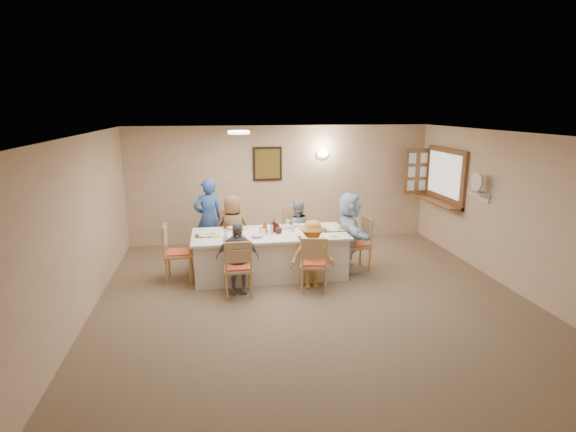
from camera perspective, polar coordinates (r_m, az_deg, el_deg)
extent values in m
plane|color=#7E6850|center=(6.80, 3.68, -11.36)|extent=(7.00, 7.00, 0.00)
plane|color=tan|center=(9.73, -0.87, 4.07)|extent=(6.50, 0.00, 6.50)
plane|color=tan|center=(3.30, 18.49, -16.54)|extent=(6.50, 0.00, 6.50)
plane|color=tan|center=(6.47, -25.46, -2.22)|extent=(0.00, 7.00, 7.00)
plane|color=tan|center=(7.77, 27.86, 0.02)|extent=(0.00, 7.00, 7.00)
plane|color=white|center=(6.17, 4.04, 10.18)|extent=(7.00, 7.00, 0.00)
cube|color=black|center=(9.60, -2.64, 6.64)|extent=(0.62, 0.04, 0.72)
cube|color=black|center=(9.58, -2.62, 6.62)|extent=(0.52, 0.02, 0.62)
ellipsoid|color=white|center=(9.76, 4.45, 7.91)|extent=(0.26, 0.09, 0.18)
cylinder|color=white|center=(7.51, -6.26, 10.52)|extent=(0.36, 0.36, 0.05)
cube|color=brown|center=(9.69, 19.35, 4.75)|extent=(0.06, 1.50, 1.15)
cube|color=brown|center=(9.72, 18.49, 1.70)|extent=(0.30, 1.50, 0.05)
cube|color=brown|center=(10.24, 16.05, 5.43)|extent=(0.55, 0.04, 1.00)
cube|color=white|center=(8.52, 23.13, 2.61)|extent=(0.22, 0.36, 0.03)
cube|color=silver|center=(7.85, -2.29, -4.84)|extent=(2.66, 1.12, 0.76)
imported|color=brown|center=(8.38, -6.98, -1.75)|extent=(0.78, 0.63, 1.32)
imported|color=#9295A5|center=(8.52, 1.12, -1.84)|extent=(0.58, 0.46, 1.19)
imported|color=gray|center=(7.10, -6.44, -5.27)|extent=(0.72, 0.38, 1.16)
imported|color=gold|center=(7.26, 3.10, -4.90)|extent=(0.74, 0.44, 1.13)
imported|color=#C2EAFE|center=(8.05, 7.77, -2.02)|extent=(1.37, 0.56, 1.43)
imported|color=#325BA8|center=(8.80, -10.07, -0.31)|extent=(0.76, 0.66, 1.56)
cube|color=#472B19|center=(7.29, -6.59, -3.24)|extent=(0.34, 0.25, 0.01)
cylinder|color=white|center=(7.29, -6.60, -3.16)|extent=(0.25, 0.25, 0.02)
cube|color=yellow|center=(7.25, -5.15, -3.24)|extent=(0.14, 0.14, 0.01)
cube|color=#472B19|center=(7.44, 2.68, -2.81)|extent=(0.35, 0.26, 0.01)
cylinder|color=white|center=(7.44, 2.68, -2.74)|extent=(0.26, 0.26, 0.02)
cube|color=yellow|center=(7.43, 4.12, -2.80)|extent=(0.14, 0.14, 0.01)
cube|color=#472B19|center=(8.10, -6.91, -1.53)|extent=(0.37, 0.27, 0.01)
cylinder|color=white|center=(8.10, -6.91, -1.46)|extent=(0.25, 0.25, 0.02)
cube|color=yellow|center=(8.06, -5.62, -1.52)|extent=(0.15, 0.15, 0.01)
cube|color=#472B19|center=(8.23, 1.46, -1.18)|extent=(0.36, 0.27, 0.01)
cylinder|color=white|center=(8.23, 1.46, -1.11)|extent=(0.26, 0.26, 0.02)
cube|color=yellow|center=(8.22, 2.76, -1.17)|extent=(0.13, 0.13, 0.01)
cube|color=#472B19|center=(7.69, -10.49, -2.49)|extent=(0.33, 0.25, 0.01)
cylinder|color=white|center=(7.69, -10.49, -2.41)|extent=(0.23, 0.23, 0.01)
cube|color=yellow|center=(7.64, -9.14, -2.49)|extent=(0.15, 0.15, 0.01)
cube|color=#472B19|center=(7.95, 5.72, -1.78)|extent=(0.37, 0.27, 0.01)
cylinder|color=white|center=(7.95, 5.72, -1.71)|extent=(0.24, 0.24, 0.01)
cube|color=yellow|center=(7.95, 7.06, -1.77)|extent=(0.14, 0.14, 0.01)
imported|color=white|center=(7.35, -7.91, -2.84)|extent=(0.11, 0.11, 0.08)
imported|color=white|center=(8.28, 0.01, -0.79)|extent=(0.14, 0.14, 0.09)
imported|color=white|center=(7.50, -3.93, -2.53)|extent=(0.26, 0.26, 0.05)
imported|color=white|center=(8.02, -0.27, -1.38)|extent=(0.28, 0.28, 0.06)
imported|color=#BB3B10|center=(7.72, -2.95, -1.40)|extent=(0.09, 0.09, 0.21)
imported|color=#401A11|center=(7.80, -1.79, -1.19)|extent=(0.15, 0.15, 0.22)
imported|color=#401A11|center=(7.69, -1.23, -1.64)|extent=(0.18, 0.18, 0.16)
cylinder|color=silver|center=(7.76, -3.47, -1.72)|extent=(0.06, 0.06, 0.10)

